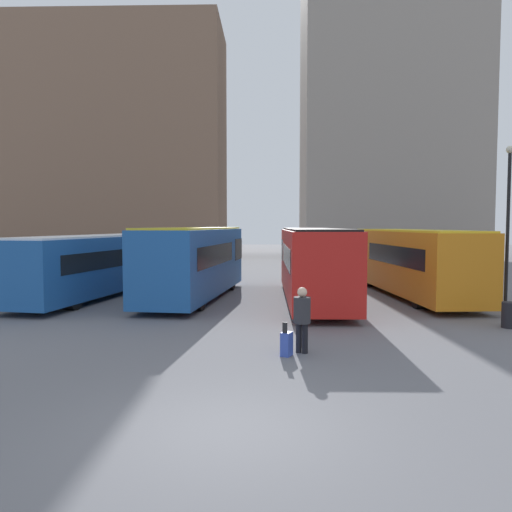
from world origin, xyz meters
name	(u,v)px	position (x,y,z in m)	size (l,w,h in m)	color
ground_plane	(225,432)	(0.00, 0.00, 0.00)	(160.00, 160.00, 0.00)	slate
building_block_left	(93,144)	(-18.26, 45.84, 12.18)	(27.93, 10.44, 24.35)	#7F604C
building_block_right	(388,107)	(13.28, 45.84, 15.80)	(17.98, 11.16, 31.61)	gray
bus_0	(97,263)	(-7.50, 15.51, 1.59)	(4.55, 12.11, 2.91)	#1E56A3
bus_1	(195,260)	(-2.69, 14.95, 1.78)	(3.74, 10.75, 3.28)	#1E56A3
bus_2	(313,262)	(2.68, 14.27, 1.76)	(2.57, 11.48, 3.24)	red
bus_3	(410,260)	(7.51, 16.17, 1.73)	(3.41, 12.10, 3.17)	orange
traveler	(302,314)	(1.59, 5.10, 1.04)	(0.60, 0.60, 1.75)	black
suitcase	(287,344)	(1.18, 4.79, 0.32)	(0.35, 0.40, 0.90)	#334CB2
lamp_post_0	(508,218)	(9.50, 10.64, 3.65)	(0.28, 0.28, 6.28)	black
trash_bin	(510,315)	(8.67, 8.53, 0.42)	(0.52, 0.52, 0.85)	black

